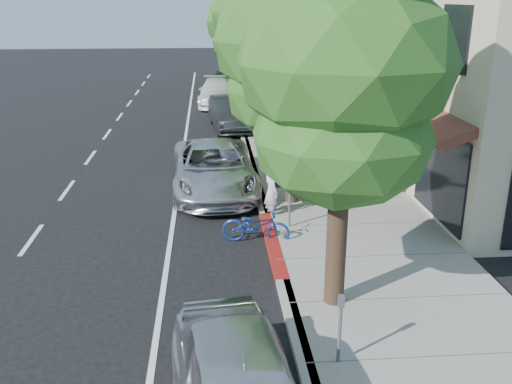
{
  "coord_description": "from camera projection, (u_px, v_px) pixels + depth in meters",
  "views": [
    {
      "loc": [
        -1.51,
        -12.02,
        5.99
      ],
      "look_at": [
        -0.39,
        1.4,
        1.35
      ],
      "focal_mm": 40.0,
      "sensor_mm": 36.0,
      "label": 1
    }
  ],
  "objects": [
    {
      "name": "street_tree_0",
      "position": [
        345.0,
        69.0,
        10.02
      ],
      "size": [
        3.94,
        3.94,
        7.51
      ],
      "color": "black",
      "rests_on": "ground"
    },
    {
      "name": "sidewalk",
      "position": [
        314.0,
        165.0,
        21.09
      ],
      "size": [
        4.6,
        56.0,
        0.15
      ],
      "primitive_type": "cube",
      "color": "gray",
      "rests_on": "ground"
    },
    {
      "name": "ground",
      "position": [
        278.0,
        265.0,
        13.39
      ],
      "size": [
        120.0,
        120.0,
        0.0
      ],
      "primitive_type": "plane",
      "color": "black",
      "rests_on": "ground"
    },
    {
      "name": "cyclist",
      "position": [
        271.0,
        192.0,
        15.97
      ],
      "size": [
        0.55,
        0.67,
        1.59
      ],
      "primitive_type": "imported",
      "rotation": [
        0.0,
        0.0,
        1.91
      ],
      "color": "silver",
      "rests_on": "ground"
    },
    {
      "name": "bicycle",
      "position": [
        256.0,
        226.0,
        14.49
      ],
      "size": [
        1.85,
        1.02,
        0.92
      ],
      "primitive_type": "imported",
      "rotation": [
        0.0,
        0.0,
        1.33
      ],
      "color": "navy",
      "rests_on": "ground"
    },
    {
      "name": "street_tree_2",
      "position": [
        271.0,
        33.0,
        21.37
      ],
      "size": [
        4.0,
        4.0,
        7.38
      ],
      "color": "black",
      "rests_on": "ground"
    },
    {
      "name": "curb",
      "position": [
        252.0,
        166.0,
        20.91
      ],
      "size": [
        0.3,
        56.0,
        0.15
      ],
      "primitive_type": "cube",
      "color": "#9E998E",
      "rests_on": "ground"
    },
    {
      "name": "street_tree_1",
      "position": [
        295.0,
        44.0,
        15.69
      ],
      "size": [
        4.67,
        4.67,
        7.67
      ],
      "color": "black",
      "rests_on": "ground"
    },
    {
      "name": "dark_suv_far",
      "position": [
        224.0,
        83.0,
        36.11
      ],
      "size": [
        2.11,
        4.69,
        1.57
      ],
      "primitive_type": "imported",
      "rotation": [
        0.0,
        0.0,
        -0.06
      ],
      "color": "black",
      "rests_on": "ground"
    },
    {
      "name": "storefront_building",
      "position": [
        419.0,
        46.0,
        29.97
      ],
      "size": [
        10.0,
        36.0,
        7.0
      ],
      "primitive_type": "cube",
      "color": "beige",
      "rests_on": "ground"
    },
    {
      "name": "street_tree_4",
      "position": [
        249.0,
        22.0,
        32.71
      ],
      "size": [
        4.67,
        4.67,
        7.43
      ],
      "color": "black",
      "rests_on": "ground"
    },
    {
      "name": "street_tree_3",
      "position": [
        258.0,
        15.0,
        26.86
      ],
      "size": [
        4.58,
        4.58,
        8.21
      ],
      "color": "black",
      "rests_on": "ground"
    },
    {
      "name": "street_tree_5",
      "position": [
        243.0,
        22.0,
        38.45
      ],
      "size": [
        5.12,
        5.12,
        7.23
      ],
      "color": "black",
      "rests_on": "ground"
    },
    {
      "name": "dark_sedan",
      "position": [
        231.0,
        113.0,
        26.77
      ],
      "size": [
        2.14,
        4.86,
        1.55
      ],
      "primitive_type": "imported",
      "rotation": [
        0.0,
        0.0,
        0.11
      ],
      "color": "black",
      "rests_on": "ground"
    },
    {
      "name": "pedestrian",
      "position": [
        328.0,
        117.0,
        24.19
      ],
      "size": [
        1.19,
        1.17,
        1.93
      ],
      "primitive_type": "imported",
      "rotation": [
        0.0,
        0.0,
        3.89
      ],
      "color": "black",
      "rests_on": "sidewalk"
    },
    {
      "name": "curb_red_segment",
      "position": [
        273.0,
        245.0,
        14.31
      ],
      "size": [
        0.32,
        4.0,
        0.15
      ],
      "primitive_type": "cube",
      "color": "maroon",
      "rests_on": "ground"
    },
    {
      "name": "silver_suv",
      "position": [
        214.0,
        168.0,
        18.21
      ],
      "size": [
        2.81,
        5.69,
        1.55
      ],
      "primitive_type": "imported",
      "rotation": [
        0.0,
        0.0,
        0.04
      ],
      "color": "silver",
      "rests_on": "ground"
    },
    {
      "name": "white_pickup",
      "position": [
        217.0,
        92.0,
        32.86
      ],
      "size": [
        2.28,
        5.11,
        1.46
      ],
      "primitive_type": "imported",
      "rotation": [
        0.0,
        0.0,
        -0.05
      ],
      "color": "white",
      "rests_on": "ground"
    }
  ]
}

